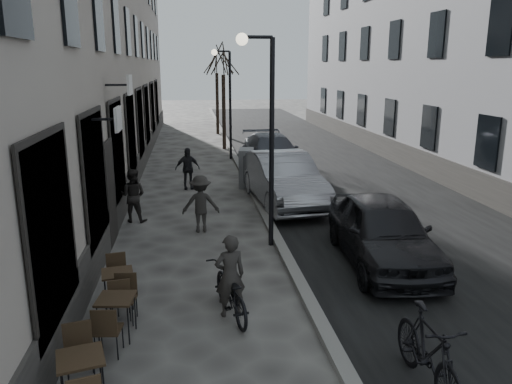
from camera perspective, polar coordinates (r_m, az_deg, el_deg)
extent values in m
cube|color=black|center=(22.85, 7.22, 3.13)|extent=(7.30, 60.00, 0.00)
cube|color=slate|center=(22.20, -1.94, 3.06)|extent=(0.25, 60.00, 0.12)
cylinder|color=black|center=(11.98, 1.81, 5.24)|extent=(0.12, 0.12, 5.00)
cylinder|color=black|center=(11.79, 0.15, 17.29)|extent=(0.70, 0.08, 0.08)
sphere|color=#FFF2CC|center=(11.75, -1.62, 17.06)|extent=(0.28, 0.28, 0.28)
cylinder|color=black|center=(23.82, -2.96, 9.75)|extent=(0.12, 0.12, 5.00)
cylinder|color=black|center=(23.73, -3.91, 15.76)|extent=(0.70, 0.08, 0.08)
sphere|color=#FFF2CC|center=(23.71, -4.79, 15.62)|extent=(0.28, 0.28, 0.28)
cylinder|color=black|center=(26.84, -3.70, 9.07)|extent=(0.20, 0.20, 3.90)
cylinder|color=black|center=(32.81, -4.44, 10.01)|extent=(0.20, 0.20, 3.90)
cube|color=#312315|center=(7.18, -19.45, -17.44)|extent=(0.72, 0.72, 0.04)
cylinder|color=black|center=(7.58, -21.30, -19.00)|extent=(0.02, 0.02, 0.68)
cylinder|color=black|center=(7.59, -17.38, -18.62)|extent=(0.02, 0.02, 0.68)
cube|color=#312315|center=(8.62, -15.75, -11.64)|extent=(0.64, 0.64, 0.04)
cylinder|color=black|center=(8.64, -17.61, -14.38)|extent=(0.02, 0.02, 0.67)
cylinder|color=black|center=(8.52, -14.37, -14.57)|extent=(0.02, 0.02, 0.67)
cylinder|color=black|center=(9.05, -16.73, -12.93)|extent=(0.02, 0.02, 0.67)
cylinder|color=black|center=(8.93, -13.65, -13.09)|extent=(0.02, 0.02, 0.67)
cube|color=#312315|center=(9.66, -15.58, -8.90)|extent=(0.65, 0.65, 0.04)
cylinder|color=black|center=(9.58, -16.81, -11.43)|extent=(0.02, 0.02, 0.65)
cylinder|color=black|center=(9.59, -13.96, -11.21)|extent=(0.02, 0.02, 0.65)
cylinder|color=black|center=(10.01, -16.86, -10.29)|extent=(0.02, 0.02, 0.65)
cylinder|color=black|center=(10.01, -14.14, -10.08)|extent=(0.02, 0.02, 0.65)
cube|color=slate|center=(18.45, -1.11, 2.79)|extent=(0.66, 1.01, 1.40)
imported|color=black|center=(9.10, -2.97, -11.23)|extent=(0.98, 1.86, 0.93)
imported|color=#2B2825|center=(8.98, -2.99, -9.53)|extent=(0.62, 0.47, 1.52)
imported|color=black|center=(14.66, -13.88, -0.38)|extent=(0.88, 0.76, 1.55)
imported|color=#292724|center=(13.45, -6.34, -1.35)|extent=(1.01, 0.59, 1.55)
imported|color=black|center=(18.21, -7.84, 2.68)|extent=(0.94, 0.52, 1.52)
imported|color=black|center=(11.61, 14.26, -4.34)|extent=(2.09, 4.58, 1.52)
imported|color=gray|center=(16.10, 3.10, 1.50)|extent=(2.23, 5.15, 1.65)
imported|color=#3C3E47|center=(21.57, 1.82, 4.57)|extent=(2.37, 5.21, 1.48)
imported|color=black|center=(7.53, 19.08, -16.90)|extent=(0.55, 1.94, 1.16)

